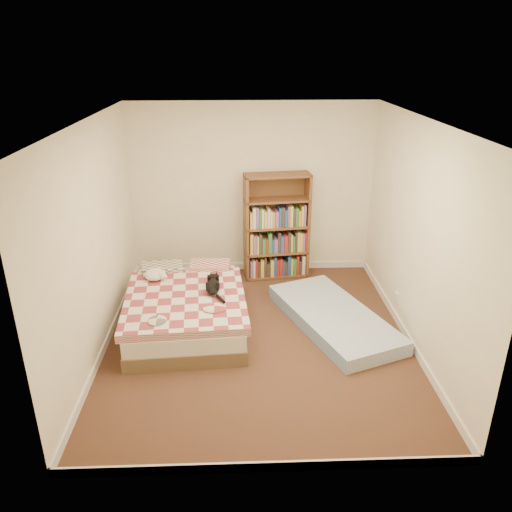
{
  "coord_description": "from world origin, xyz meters",
  "views": [
    {
      "loc": [
        -0.22,
        -5.03,
        3.18
      ],
      "look_at": [
        -0.01,
        0.3,
        0.93
      ],
      "focal_mm": 35.0,
      "sensor_mm": 36.0,
      "label": 1
    }
  ],
  "objects_px": {
    "bed": "(187,307)",
    "bookshelf": "(276,239)",
    "floor_mattress": "(333,317)",
    "white_dog": "(155,275)",
    "black_cat": "(213,285)"
  },
  "relations": [
    {
      "from": "white_dog",
      "to": "floor_mattress",
      "type": "bearing_deg",
      "value": -26.31
    },
    {
      "from": "black_cat",
      "to": "floor_mattress",
      "type": "bearing_deg",
      "value": -2.61
    },
    {
      "from": "floor_mattress",
      "to": "bookshelf",
      "type": "bearing_deg",
      "value": 90.95
    },
    {
      "from": "bookshelf",
      "to": "white_dog",
      "type": "bearing_deg",
      "value": -153.53
    },
    {
      "from": "floor_mattress",
      "to": "black_cat",
      "type": "distance_m",
      "value": 1.53
    },
    {
      "from": "floor_mattress",
      "to": "white_dog",
      "type": "xyz_separation_m",
      "value": [
        -2.21,
        0.4,
        0.44
      ]
    },
    {
      "from": "floor_mattress",
      "to": "white_dog",
      "type": "bearing_deg",
      "value": 148.33
    },
    {
      "from": "bookshelf",
      "to": "floor_mattress",
      "type": "height_order",
      "value": "bookshelf"
    },
    {
      "from": "floor_mattress",
      "to": "bed",
      "type": "bearing_deg",
      "value": 156.3
    },
    {
      "from": "bed",
      "to": "floor_mattress",
      "type": "height_order",
      "value": "bed"
    },
    {
      "from": "bed",
      "to": "bookshelf",
      "type": "xyz_separation_m",
      "value": [
        1.2,
        1.39,
        0.33
      ]
    },
    {
      "from": "bed",
      "to": "white_dog",
      "type": "height_order",
      "value": "white_dog"
    },
    {
      "from": "bookshelf",
      "to": "floor_mattress",
      "type": "relative_size",
      "value": 0.8
    },
    {
      "from": "black_cat",
      "to": "white_dog",
      "type": "xyz_separation_m",
      "value": [
        -0.74,
        0.33,
        0.0
      ]
    },
    {
      "from": "white_dog",
      "to": "bookshelf",
      "type": "bearing_deg",
      "value": 17.44
    }
  ]
}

